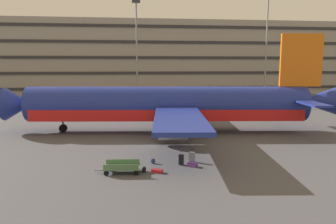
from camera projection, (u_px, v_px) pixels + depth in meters
ground_plane at (136, 131)px, 37.78m from camera, size 600.00×600.00×0.00m
terminal_structure at (132, 58)px, 89.10m from camera, size 133.46×20.74×19.04m
airliner at (171, 105)px, 36.65m from camera, size 38.18×30.79×11.19m
light_mast_left at (137, 43)px, 71.78m from camera, size 1.80×0.50×21.98m
light_mast_center_left at (267, 39)px, 75.11m from camera, size 1.80×0.50×24.08m
suitcase_purple at (157, 171)px, 23.03m from camera, size 0.88×0.67×0.23m
suitcase_scuffed at (181, 159)px, 24.72m from camera, size 0.43×0.37×1.05m
suitcase_upright at (192, 157)px, 25.52m from camera, size 0.52×0.38×1.03m
suitcase_navy at (192, 165)px, 24.42m from camera, size 0.83×0.75×0.26m
backpack_laid_flat at (144, 170)px, 23.03m from camera, size 0.35×0.28×0.50m
backpack_large at (153, 161)px, 25.10m from camera, size 0.37×0.27×0.45m
baggage_cart at (122, 167)px, 22.91m from camera, size 3.34×1.50×0.82m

